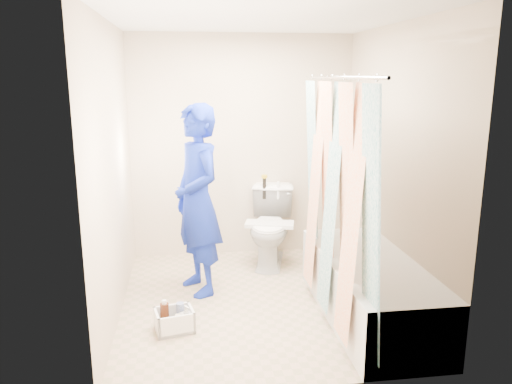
{
  "coord_description": "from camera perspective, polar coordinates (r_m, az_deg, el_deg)",
  "views": [
    {
      "loc": [
        -0.6,
        -4.07,
        1.96
      ],
      "look_at": [
        0.03,
        0.43,
        0.9
      ],
      "focal_mm": 35.0,
      "sensor_mm": 36.0,
      "label": 1
    }
  ],
  "objects": [
    {
      "name": "tank_lid",
      "position": [
        5.14,
        1.56,
        -3.69
      ],
      "size": [
        0.53,
        0.33,
        0.04
      ],
      "primitive_type": "cube",
      "rotation": [
        0.0,
        0.0,
        -0.24
      ],
      "color": "white",
      "rests_on": "toilet"
    },
    {
      "name": "bathtub",
      "position": [
        4.27,
        12.8,
        -10.55
      ],
      "size": [
        0.7,
        1.75,
        0.5
      ],
      "color": "silver",
      "rests_on": "ground"
    },
    {
      "name": "wall_back",
      "position": [
        5.46,
        -1.58,
        5.12
      ],
      "size": [
        2.4,
        0.02,
        2.4
      ],
      "primitive_type": "cube",
      "color": "#BBAC90",
      "rests_on": "ground"
    },
    {
      "name": "wall_right",
      "position": [
        4.52,
        15.68,
        2.95
      ],
      "size": [
        0.02,
        2.6,
        2.4
      ],
      "primitive_type": "cube",
      "color": "#BBAC90",
      "rests_on": "ground"
    },
    {
      "name": "ceiling",
      "position": [
        4.14,
        0.44,
        19.23
      ],
      "size": [
        2.4,
        2.6,
        0.02
      ],
      "primitive_type": "cube",
      "color": "silver",
      "rests_on": "wall_back"
    },
    {
      "name": "wall_front",
      "position": [
        2.94,
        4.1,
        -1.93
      ],
      "size": [
        2.4,
        0.02,
        2.4
      ],
      "primitive_type": "cube",
      "color": "#BBAC90",
      "rests_on": "ground"
    },
    {
      "name": "tank_internals",
      "position": [
        5.39,
        1.38,
        0.65
      ],
      "size": [
        0.19,
        0.08,
        0.26
      ],
      "color": "black",
      "rests_on": "toilet"
    },
    {
      "name": "cleaning_caddy",
      "position": [
        4.1,
        -9.17,
        -14.34
      ],
      "size": [
        0.33,
        0.29,
        0.22
      ],
      "rotation": [
        0.0,
        0.0,
        0.21
      ],
      "color": "white",
      "rests_on": "ground"
    },
    {
      "name": "wall_left",
      "position": [
        4.18,
        -16.08,
        2.14
      ],
      "size": [
        0.02,
        2.6,
        2.4
      ],
      "primitive_type": "cube",
      "color": "#BBAC90",
      "rests_on": "ground"
    },
    {
      "name": "curtain_rod",
      "position": [
        3.81,
        9.34,
        12.8
      ],
      "size": [
        0.02,
        1.9,
        0.02
      ],
      "primitive_type": "cylinder",
      "rotation": [
        1.57,
        0.0,
        0.0
      ],
      "color": "silver",
      "rests_on": "wall_back"
    },
    {
      "name": "toilet",
      "position": [
        5.28,
        1.67,
        -4.01
      ],
      "size": [
        0.63,
        0.88,
        0.81
      ],
      "primitive_type": "imported",
      "rotation": [
        0.0,
        0.0,
        -0.24
      ],
      "color": "white",
      "rests_on": "ground"
    },
    {
      "name": "shower_curtain",
      "position": [
        3.93,
        8.84,
        -0.88
      ],
      "size": [
        0.06,
        1.75,
        1.8
      ],
      "primitive_type": "cube",
      "color": "white",
      "rests_on": "curtain_rod"
    },
    {
      "name": "floor",
      "position": [
        4.56,
        0.38,
        -12.34
      ],
      "size": [
        2.6,
        2.6,
        0.0
      ],
      "primitive_type": "plane",
      "color": "tan",
      "rests_on": "ground"
    },
    {
      "name": "plumber",
      "position": [
        4.52,
        -6.71,
        -0.97
      ],
      "size": [
        0.63,
        0.74,
        1.73
      ],
      "primitive_type": "imported",
      "rotation": [
        0.0,
        0.0,
        -1.17
      ],
      "color": "#1013A6",
      "rests_on": "ground"
    }
  ]
}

